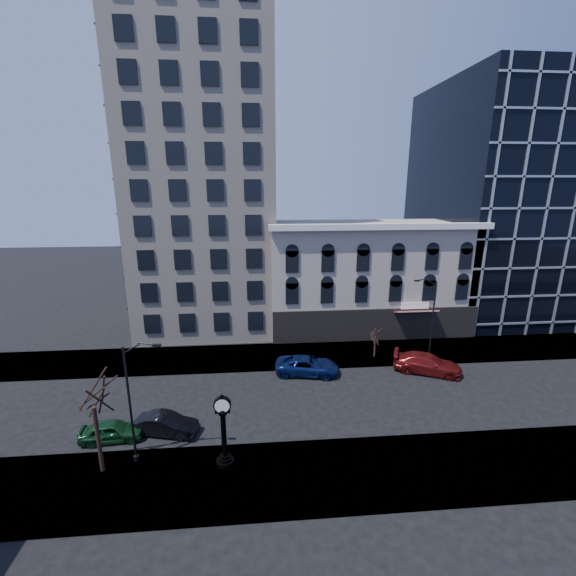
{
  "coord_description": "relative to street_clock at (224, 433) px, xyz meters",
  "views": [
    {
      "loc": [
        -0.61,
        -26.42,
        16.31
      ],
      "look_at": [
        2.0,
        4.0,
        8.0
      ],
      "focal_mm": 24.0,
      "sensor_mm": 36.0,
      "label": 1
    }
  ],
  "objects": [
    {
      "name": "car_far_b",
      "position": [
        17.11,
        10.38,
        -1.38
      ],
      "size": [
        6.3,
        4.51,
        1.69
      ],
      "primitive_type": "imported",
      "rotation": [
        0.0,
        0.0,
        1.16
      ],
      "color": "maroon",
      "rests_on": "ground"
    },
    {
      "name": "street_clock",
      "position": [
        0.0,
        0.0,
        0.0
      ],
      "size": [
        1.06,
        1.06,
        4.66
      ],
      "rotation": [
        0.0,
        0.0,
        0.01
      ],
      "color": "black",
      "rests_on": "sidewalk_near"
    },
    {
      "name": "sidewalk_far",
      "position": [
        2.69,
        14.75,
        -2.17
      ],
      "size": [
        160.0,
        6.0,
        0.12
      ],
      "primitive_type": "cube",
      "color": "gray",
      "rests_on": "ground"
    },
    {
      "name": "car_near_b",
      "position": [
        -4.15,
        3.42,
        -1.52
      ],
      "size": [
        4.49,
        2.43,
        1.4
      ],
      "primitive_type": "imported",
      "rotation": [
        0.0,
        0.0,
        1.34
      ],
      "color": "black",
      "rests_on": "ground"
    },
    {
      "name": "victorian_row",
      "position": [
        14.69,
        22.64,
        3.77
      ],
      "size": [
        22.6,
        11.19,
        12.5
      ],
      "color": "#B3A394",
      "rests_on": "ground"
    },
    {
      "name": "car_far_a",
      "position": [
        6.42,
        11.01,
        -1.45
      ],
      "size": [
        5.95,
        3.5,
        1.55
      ],
      "primitive_type": "imported",
      "rotation": [
        0.0,
        0.0,
        1.4
      ],
      "color": "#0C194C",
      "rests_on": "ground"
    },
    {
      "name": "ground",
      "position": [
        2.69,
        6.75,
        -2.23
      ],
      "size": [
        160.0,
        160.0,
        0.0
      ],
      "primitive_type": "plane",
      "color": "black",
      "rests_on": "ground"
    },
    {
      "name": "car_near_a",
      "position": [
        -7.54,
        3.06,
        -1.54
      ],
      "size": [
        4.14,
        1.94,
        1.37
      ],
      "primitive_type": "imported",
      "rotation": [
        0.0,
        0.0,
        1.65
      ],
      "color": "#143F1E",
      "rests_on": "ground"
    },
    {
      "name": "sidewalk_near",
      "position": [
        2.69,
        -1.25,
        -2.17
      ],
      "size": [
        160.0,
        6.0,
        0.12
      ],
      "primitive_type": "cube",
      "color": "gray",
      "rests_on": "ground"
    },
    {
      "name": "glass_office",
      "position": [
        34.69,
        27.65,
        11.77
      ],
      "size": [
        20.0,
        20.15,
        28.0
      ],
      "color": "black",
      "rests_on": "ground"
    },
    {
      "name": "street_lamp_far",
      "position": [
        17.76,
        12.69,
        4.01
      ],
      "size": [
        2.1,
        0.45,
        8.11
      ],
      "rotation": [
        0.0,
        0.0,
        3.24
      ],
      "color": "black",
      "rests_on": "sidewalk_far"
    },
    {
      "name": "bare_tree_near",
      "position": [
        -7.09,
        0.06,
        2.96
      ],
      "size": [
        3.91,
        3.91,
        6.72
      ],
      "color": "#301E18",
      "rests_on": "sidewalk_near"
    },
    {
      "name": "cream_tower",
      "position": [
        -3.42,
        25.63,
        17.09
      ],
      "size": [
        15.9,
        15.4,
        42.5
      ],
      "color": "beige",
      "rests_on": "ground"
    },
    {
      "name": "street_lamp_near",
      "position": [
        -4.79,
        0.68,
        3.84
      ],
      "size": [
        2.03,
        0.49,
        7.87
      ],
      "rotation": [
        0.0,
        0.0,
        -0.13
      ],
      "color": "black",
      "rests_on": "sidewalk_near"
    },
    {
      "name": "bare_tree_far",
      "position": [
        13.34,
        13.71,
        0.43
      ],
      "size": [
        1.97,
        1.97,
        3.38
      ],
      "color": "#301E18",
      "rests_on": "sidewalk_far"
    }
  ]
}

